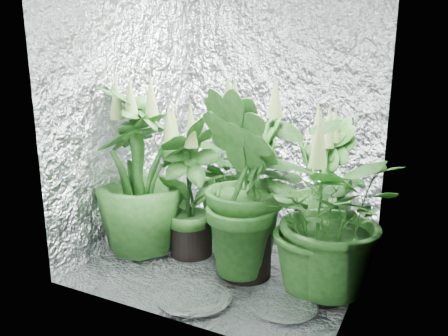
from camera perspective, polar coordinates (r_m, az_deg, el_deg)
name	(u,v)px	position (r m, az deg, el deg)	size (l,w,h in m)	color
ground	(234,256)	(2.95, 1.33, -11.36)	(1.60, 1.60, 0.00)	silver
walls	(235,104)	(2.68, 1.45, 8.38)	(1.62, 1.62, 2.00)	silver
plant_a	(242,176)	(3.03, 2.34, -1.11)	(1.00, 1.00, 1.01)	black
plant_b	(243,177)	(3.28, 2.48, -1.14)	(0.58, 0.58, 0.90)	black
plant_c	(320,189)	(2.89, 12.45, -2.71)	(0.64, 0.64, 0.98)	black
plant_d	(139,172)	(2.88, -10.98, -0.55)	(0.85, 0.85, 1.18)	black
plant_e	(323,214)	(2.36, 12.81, -5.94)	(0.98, 0.98, 1.00)	black
plant_f	(190,188)	(2.83, -4.47, -2.64)	(0.61, 0.61, 1.00)	black
plant_g	(246,186)	(2.51, 2.91, -2.41)	(0.83, 0.83, 1.19)	black
circulation_fan	(341,228)	(3.09, 15.04, -7.62)	(0.15, 0.31, 0.35)	black
plant_label	(331,249)	(2.38, 13.86, -10.19)	(0.05, 0.01, 0.08)	white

